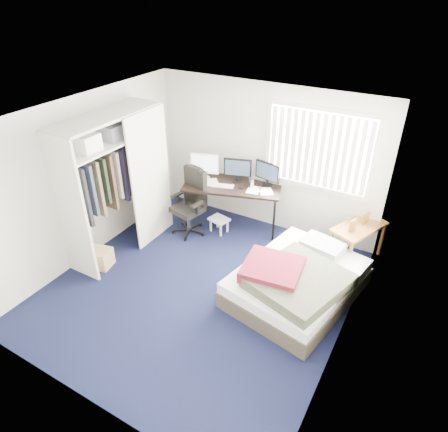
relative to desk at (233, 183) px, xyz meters
name	(u,v)px	position (x,y,z in m)	size (l,w,h in m)	color
ground	(200,287)	(0.42, -1.75, -0.83)	(4.20, 4.20, 0.00)	black
room_shell	(197,196)	(0.42, -1.75, 0.67)	(4.20, 4.20, 4.20)	silver
window_assembly	(319,150)	(1.32, 0.29, 0.77)	(1.72, 0.09, 1.32)	white
closet	(114,172)	(-1.25, -1.49, 0.52)	(0.64, 1.84, 2.22)	beige
desk	(233,183)	(0.00, 0.00, 0.00)	(1.81, 1.24, 1.28)	black
office_chair	(191,208)	(-0.53, -0.54, -0.38)	(0.66, 0.66, 1.18)	black
footstool	(219,221)	(-0.09, -0.34, -0.63)	(0.37, 0.32, 0.26)	white
nightstand	(359,230)	(2.17, 0.06, -0.29)	(0.76, 1.00, 0.79)	brown
bed	(296,281)	(1.67, -1.23, -0.57)	(1.74, 2.11, 0.62)	#393229
pine_box	(99,257)	(-1.23, -2.09, -0.69)	(0.39, 0.29, 0.29)	#A37E51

